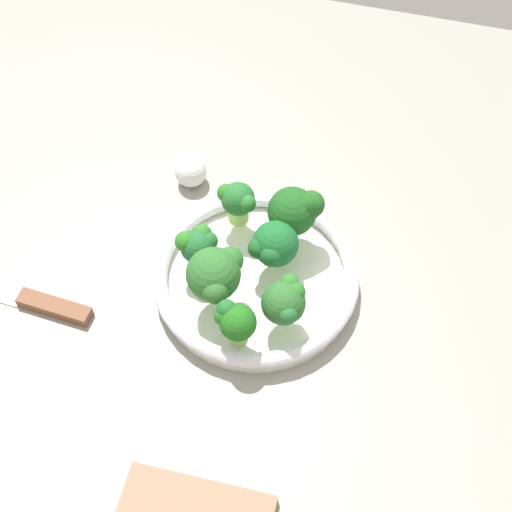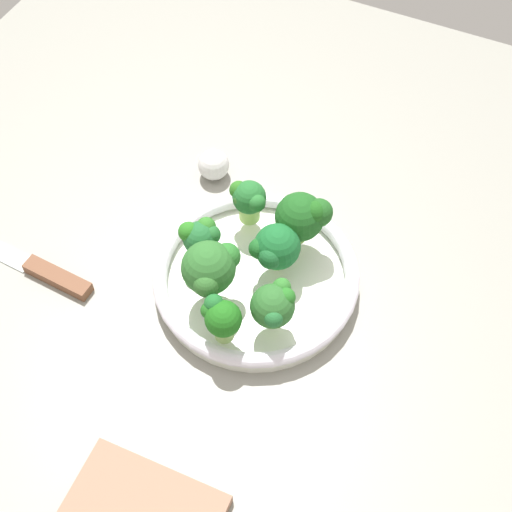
% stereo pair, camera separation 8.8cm
% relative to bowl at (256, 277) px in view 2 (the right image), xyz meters
% --- Properties ---
extents(ground_plane, '(1.30, 1.30, 0.03)m').
position_rel_bowl_xyz_m(ground_plane, '(0.04, 0.02, -0.03)').
color(ground_plane, gray).
extents(bowl, '(0.26, 0.26, 0.03)m').
position_rel_bowl_xyz_m(bowl, '(0.00, 0.00, 0.00)').
color(bowl, white).
rests_on(bowl, ground_plane).
extents(broccoli_floret_0, '(0.08, 0.07, 0.08)m').
position_rel_bowl_xyz_m(broccoli_floret_0, '(0.05, -0.03, 0.07)').
color(broccoli_floret_0, '#7DB75B').
rests_on(broccoli_floret_0, bowl).
extents(broccoli_floret_1, '(0.05, 0.05, 0.06)m').
position_rel_bowl_xyz_m(broccoli_floret_1, '(0.01, -0.07, 0.05)').
color(broccoli_floret_1, '#93BC63').
rests_on(broccoli_floret_1, bowl).
extents(broccoli_floret_2, '(0.06, 0.07, 0.08)m').
position_rel_bowl_xyz_m(broccoli_floret_2, '(-0.07, 0.03, 0.06)').
color(broccoli_floret_2, '#86B751').
rests_on(broccoli_floret_2, bowl).
extents(broccoli_floret_3, '(0.06, 0.05, 0.06)m').
position_rel_bowl_xyz_m(broccoli_floret_3, '(0.06, 0.05, 0.05)').
color(broccoli_floret_3, '#92C766').
rests_on(broccoli_floret_3, bowl).
extents(broccoli_floret_4, '(0.04, 0.05, 0.06)m').
position_rel_bowl_xyz_m(broccoli_floret_4, '(0.10, 0.00, 0.05)').
color(broccoli_floret_4, '#88B15B').
rests_on(broccoli_floret_4, bowl).
extents(broccoli_floret_5, '(0.04, 0.05, 0.06)m').
position_rel_bowl_xyz_m(broccoli_floret_5, '(-0.07, -0.04, 0.05)').
color(broccoli_floret_5, '#A1CB61').
rests_on(broccoli_floret_5, bowl).
extents(broccoli_floret_6, '(0.06, 0.06, 0.06)m').
position_rel_bowl_xyz_m(broccoli_floret_6, '(-0.02, 0.02, 0.05)').
color(broccoli_floret_6, '#91C065').
rests_on(broccoli_floret_6, bowl).
extents(knife, '(0.04, 0.27, 0.01)m').
position_rel_bowl_xyz_m(knife, '(0.10, -0.28, -0.01)').
color(knife, silver).
rests_on(knife, ground_plane).
extents(garlic_bulb, '(0.04, 0.04, 0.04)m').
position_rel_bowl_xyz_m(garlic_bulb, '(-0.14, -0.13, 0.00)').
color(garlic_bulb, silver).
rests_on(garlic_bulb, ground_plane).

